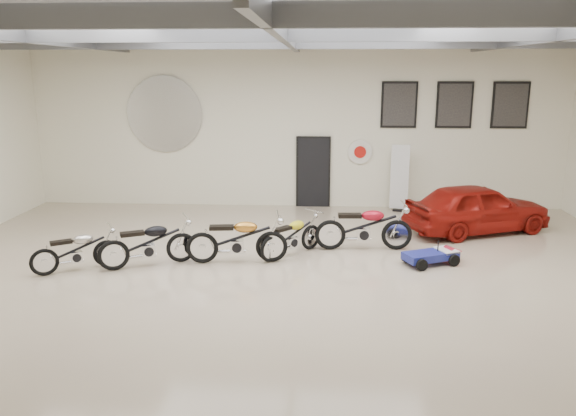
# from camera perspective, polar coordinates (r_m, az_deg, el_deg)

# --- Properties ---
(floor) EXTENTS (16.00, 12.00, 0.01)m
(floor) POSITION_cam_1_polar(r_m,az_deg,el_deg) (11.66, -0.34, -6.67)
(floor) COLOR #B7A78C
(floor) RESTS_ON ground
(ceiling) EXTENTS (16.00, 12.00, 0.01)m
(ceiling) POSITION_cam_1_polar(r_m,az_deg,el_deg) (10.96, -0.37, 18.64)
(ceiling) COLOR gray
(ceiling) RESTS_ON back_wall
(back_wall) EXTENTS (16.00, 0.02, 5.00)m
(back_wall) POSITION_cam_1_polar(r_m,az_deg,el_deg) (16.99, 0.93, 8.47)
(back_wall) COLOR white
(back_wall) RESTS_ON floor
(ceiling_beams) EXTENTS (15.80, 11.80, 0.32)m
(ceiling_beams) POSITION_cam_1_polar(r_m,az_deg,el_deg) (10.94, -0.37, 17.33)
(ceiling_beams) COLOR slate
(ceiling_beams) RESTS_ON ceiling
(door) EXTENTS (0.92, 0.08, 2.10)m
(door) POSITION_cam_1_polar(r_m,az_deg,el_deg) (17.12, 2.58, 3.60)
(door) COLOR black
(door) RESTS_ON back_wall
(logo_plaque) EXTENTS (2.30, 0.06, 1.16)m
(logo_plaque) POSITION_cam_1_polar(r_m,az_deg,el_deg) (17.54, -12.43, 9.30)
(logo_plaque) COLOR silver
(logo_plaque) RESTS_ON back_wall
(poster_left) EXTENTS (1.05, 0.08, 1.35)m
(poster_left) POSITION_cam_1_polar(r_m,az_deg,el_deg) (17.05, 11.22, 10.25)
(poster_left) COLOR black
(poster_left) RESTS_ON back_wall
(poster_mid) EXTENTS (1.05, 0.08, 1.35)m
(poster_mid) POSITION_cam_1_polar(r_m,az_deg,el_deg) (17.34, 16.55, 10.01)
(poster_mid) COLOR black
(poster_mid) RESTS_ON back_wall
(poster_right) EXTENTS (1.05, 0.08, 1.35)m
(poster_right) POSITION_cam_1_polar(r_m,az_deg,el_deg) (17.77, 21.64, 9.69)
(poster_right) COLOR black
(poster_right) RESTS_ON back_wall
(oil_sign) EXTENTS (0.72, 0.10, 0.72)m
(oil_sign) POSITION_cam_1_polar(r_m,az_deg,el_deg) (17.06, 7.33, 5.67)
(oil_sign) COLOR white
(oil_sign) RESTS_ON back_wall
(banner_stand) EXTENTS (0.56, 0.31, 1.95)m
(banner_stand) POSITION_cam_1_polar(r_m,az_deg,el_deg) (16.86, 11.27, 2.92)
(banner_stand) COLOR white
(banner_stand) RESTS_ON floor
(motorcycle_silver) EXTENTS (1.79, 1.40, 0.92)m
(motorcycle_silver) POSITION_cam_1_polar(r_m,az_deg,el_deg) (12.48, -20.78, -3.98)
(motorcycle_silver) COLOR silver
(motorcycle_silver) RESTS_ON floor
(motorcycle_black) EXTENTS (2.10, 1.45, 1.06)m
(motorcycle_black) POSITION_cam_1_polar(r_m,az_deg,el_deg) (12.29, -14.07, -3.42)
(motorcycle_black) COLOR silver
(motorcycle_black) RESTS_ON floor
(motorcycle_gold) EXTENTS (2.21, 0.90, 1.12)m
(motorcycle_gold) POSITION_cam_1_polar(r_m,az_deg,el_deg) (12.18, -5.22, -3.05)
(motorcycle_gold) COLOR silver
(motorcycle_gold) RESTS_ON floor
(motorcycle_yellow) EXTENTS (1.64, 1.72, 0.94)m
(motorcycle_yellow) POSITION_cam_1_polar(r_m,az_deg,el_deg) (12.62, 0.35, -2.79)
(motorcycle_yellow) COLOR silver
(motorcycle_yellow) RESTS_ON floor
(motorcycle_red) EXTENTS (2.24, 0.81, 1.15)m
(motorcycle_red) POSITION_cam_1_polar(r_m,az_deg,el_deg) (13.11, 7.71, -1.82)
(motorcycle_red) COLOR silver
(motorcycle_red) RESTS_ON floor
(go_kart) EXTENTS (1.59, 1.19, 0.52)m
(go_kart) POSITION_cam_1_polar(r_m,az_deg,el_deg) (12.56, 14.75, -4.35)
(go_kart) COLOR navy
(go_kart) RESTS_ON floor
(vintage_car) EXTENTS (2.80, 4.07, 1.29)m
(vintage_car) POSITION_cam_1_polar(r_m,az_deg,el_deg) (15.22, 18.67, 0.02)
(vintage_car) COLOR maroon
(vintage_car) RESTS_ON floor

